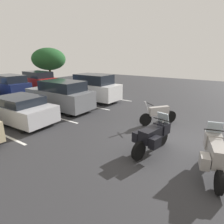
% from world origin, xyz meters
% --- Properties ---
extents(ground, '(44.00, 44.00, 0.10)m').
position_xyz_m(ground, '(0.00, 0.00, -0.05)').
color(ground, '#2D2D30').
extents(motorcycle_touring, '(2.11, 1.00, 1.37)m').
position_xyz_m(motorcycle_touring, '(-1.25, 0.44, 0.64)').
color(motorcycle_touring, black).
rests_on(motorcycle_touring, ground).
extents(motorcycle_second, '(1.73, 1.35, 1.27)m').
position_xyz_m(motorcycle_second, '(1.59, 1.31, 0.53)').
color(motorcycle_second, black).
rests_on(motorcycle_second, ground).
extents(motorcycle_third, '(2.12, 1.03, 1.44)m').
position_xyz_m(motorcycle_third, '(-1.50, -1.56, 0.67)').
color(motorcycle_third, black).
rests_on(motorcycle_third, ground).
extents(parking_stripes, '(14.70, 5.06, 0.01)m').
position_xyz_m(parking_stripes, '(-2.12, 7.29, 0.00)').
color(parking_stripes, silver).
rests_on(parking_stripes, ground).
extents(car_silver, '(2.02, 4.34, 1.41)m').
position_xyz_m(car_silver, '(-2.22, 7.44, 0.70)').
color(car_silver, '#B7B7BC').
rests_on(car_silver, ground).
extents(car_grey, '(1.85, 4.56, 1.87)m').
position_xyz_m(car_grey, '(0.64, 7.50, 0.91)').
color(car_grey, slate).
rests_on(car_grey, ground).
extents(car_white, '(1.86, 4.43, 2.02)m').
position_xyz_m(car_white, '(3.71, 7.39, 0.99)').
color(car_white, white).
rests_on(car_white, ground).
extents(car_far_navy, '(2.00, 4.82, 1.80)m').
position_xyz_m(car_far_navy, '(1.06, 14.60, 0.88)').
color(car_far_navy, navy).
rests_on(car_far_navy, ground).
extents(car_far_red, '(2.19, 4.48, 1.87)m').
position_xyz_m(car_far_red, '(3.98, 14.62, 0.94)').
color(car_far_red, maroon).
rests_on(car_far_red, ground).
extents(tree_center, '(4.22, 4.22, 4.30)m').
position_xyz_m(tree_center, '(8.79, 18.84, 2.91)').
color(tree_center, '#4C3823').
rests_on(tree_center, ground).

